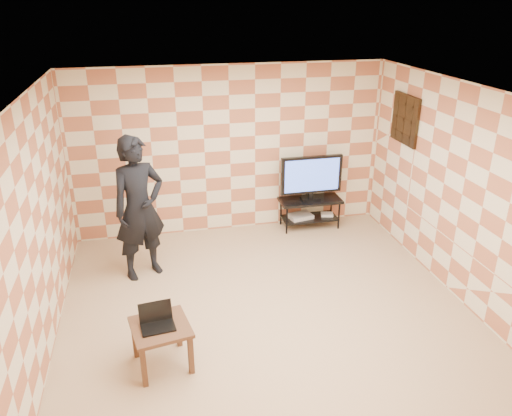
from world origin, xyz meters
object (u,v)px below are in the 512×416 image
(tv, at_px, (311,176))
(side_table, at_px, (161,333))
(person, at_px, (139,208))
(tv_stand, at_px, (310,207))

(tv, distance_m, side_table, 3.97)
(tv, distance_m, person, 2.92)
(tv_stand, height_order, side_table, same)
(tv_stand, bearing_deg, tv, -90.46)
(tv_stand, bearing_deg, person, -160.52)
(tv_stand, xyz_separation_m, tv, (-0.00, -0.00, 0.55))
(tv_stand, bearing_deg, side_table, -131.34)
(side_table, bearing_deg, person, 94.42)
(side_table, bearing_deg, tv_stand, 48.66)
(tv, height_order, person, person)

